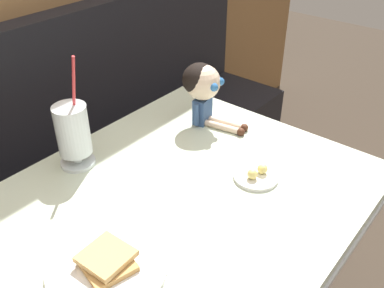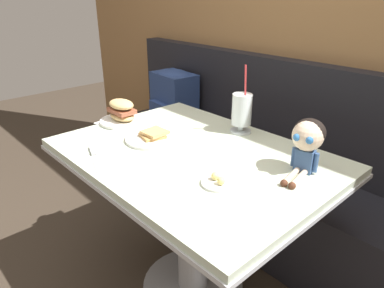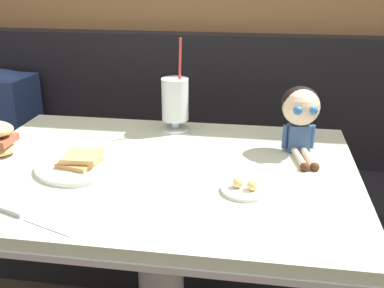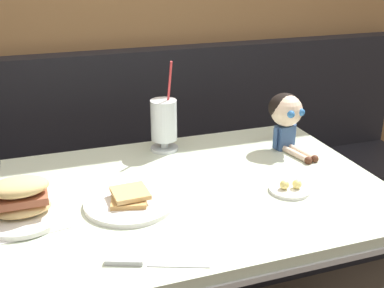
# 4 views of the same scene
# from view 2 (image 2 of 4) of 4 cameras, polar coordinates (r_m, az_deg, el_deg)

# --- Properties ---
(wood_panel_wall) EXTENTS (4.40, 0.08, 2.40)m
(wood_panel_wall) POSITION_cam_2_polar(r_m,az_deg,el_deg) (2.00, 19.78, 18.28)
(wood_panel_wall) COLOR olive
(wood_panel_wall) RESTS_ON ground
(booth_bench) EXTENTS (2.60, 0.48, 1.00)m
(booth_bench) POSITION_cam_2_polar(r_m,az_deg,el_deg) (2.06, 13.16, -6.61)
(booth_bench) COLOR black
(booth_bench) RESTS_ON ground
(diner_table) EXTENTS (1.11, 0.81, 0.74)m
(diner_table) POSITION_cam_2_polar(r_m,az_deg,el_deg) (1.53, 0.16, -7.95)
(diner_table) COLOR beige
(diner_table) RESTS_ON ground
(toast_plate) EXTENTS (0.25, 0.25, 0.04)m
(toast_plate) POSITION_cam_2_polar(r_m,az_deg,el_deg) (1.55, -6.14, 1.07)
(toast_plate) COLOR white
(toast_plate) RESTS_ON diner_table
(milkshake_glass) EXTENTS (0.10, 0.10, 0.32)m
(milkshake_glass) POSITION_cam_2_polar(r_m,az_deg,el_deg) (1.61, 8.00, 5.19)
(milkshake_glass) COLOR silver
(milkshake_glass) RESTS_ON diner_table
(sandwich_plate) EXTENTS (0.23, 0.23, 0.12)m
(sandwich_plate) POSITION_cam_2_polar(r_m,az_deg,el_deg) (1.77, -11.20, 4.82)
(sandwich_plate) COLOR white
(sandwich_plate) RESTS_ON diner_table
(butter_saucer) EXTENTS (0.12, 0.12, 0.04)m
(butter_saucer) POSITION_cam_2_polar(r_m,az_deg,el_deg) (1.20, 4.29, -6.11)
(butter_saucer) COLOR white
(butter_saucer) RESTS_ON diner_table
(butter_knife) EXTENTS (0.23, 0.10, 0.01)m
(butter_knife) POSITION_cam_2_polar(r_m,az_deg,el_deg) (1.46, -15.55, -1.58)
(butter_knife) COLOR silver
(butter_knife) RESTS_ON diner_table
(seated_doll) EXTENTS (0.13, 0.23, 0.20)m
(seated_doll) POSITION_cam_2_polar(r_m,az_deg,el_deg) (1.30, 18.10, 0.85)
(seated_doll) COLOR #385689
(seated_doll) RESTS_ON diner_table
(backpack) EXTENTS (0.32, 0.27, 0.41)m
(backpack) POSITION_cam_2_polar(r_m,az_deg,el_deg) (2.43, -3.00, 7.35)
(backpack) COLOR navy
(backpack) RESTS_ON booth_bench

